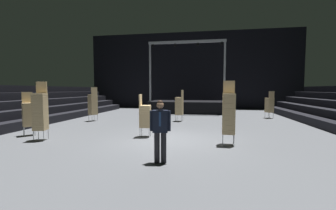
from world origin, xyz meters
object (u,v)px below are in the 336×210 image
object	(u,v)px
chair_stack_front_left	(28,114)
chair_stack_rear_left	(40,111)
chair_stack_mid_left	(229,113)
chair_stack_mid_centre	(145,116)
man_with_tie	(160,128)
chair_stack_mid_right	(269,105)
chair_stack_rear_right	(93,104)
chair_stack_front_right	(179,106)
stage_riser	(187,106)

from	to	relation	value
chair_stack_front_left	chair_stack_rear_left	world-z (taller)	chair_stack_rear_left
chair_stack_mid_left	chair_stack_mid_centre	size ratio (longest dim) A/B	1.28
man_with_tie	chair_stack_mid_centre	bearing A→B (deg)	-75.31
man_with_tie	chair_stack_front_left	size ratio (longest dim) A/B	0.91
chair_stack_mid_right	chair_stack_rear_right	bearing A→B (deg)	174.70
chair_stack_mid_left	chair_stack_front_left	bearing A→B (deg)	1.79
chair_stack_front_right	chair_stack_mid_left	bearing A→B (deg)	-148.55
chair_stack_front_left	chair_stack_rear_right	bearing A→B (deg)	-144.85
chair_stack_mid_centre	chair_stack_rear_right	xyz separation A→B (m)	(-4.53, 4.01, 0.17)
chair_stack_front_left	chair_stack_front_right	xyz separation A→B (m)	(5.91, 5.41, 0.04)
chair_stack_front_left	chair_stack_mid_left	world-z (taller)	chair_stack_mid_left
stage_riser	man_with_tie	distance (m)	13.50
stage_riser	chair_stack_mid_centre	size ratio (longest dim) A/B	3.61
chair_stack_rear_left	stage_riser	bearing A→B (deg)	-126.51
chair_stack_front_right	chair_stack_mid_right	xyz separation A→B (m)	(6.01, 2.55, -0.04)
chair_stack_mid_right	chair_stack_mid_centre	distance (m)	10.09
chair_stack_rear_right	stage_riser	bearing A→B (deg)	-10.62
stage_riser	chair_stack_front_left	bearing A→B (deg)	-118.64
chair_stack_rear_left	chair_stack_rear_right	bearing A→B (deg)	-96.92
man_with_tie	chair_stack_front_left	xyz separation A→B (m)	(-6.33, 2.56, -0.02)
chair_stack_mid_centre	chair_stack_rear_right	distance (m)	6.05
man_with_tie	chair_stack_rear_right	world-z (taller)	chair_stack_rear_right
stage_riser	chair_stack_front_right	world-z (taller)	stage_riser
chair_stack_mid_right	chair_stack_mid_centre	xyz separation A→B (m)	(-6.89, -7.38, -0.04)
stage_riser	man_with_tie	xyz separation A→B (m)	(0.36, -13.49, 0.37)
chair_stack_mid_right	chair_stack_rear_left	size ratio (longest dim) A/B	0.82
man_with_tie	chair_stack_rear_right	distance (m)	9.23
chair_stack_front_right	chair_stack_rear_left	bearing A→B (deg)	150.38
chair_stack_mid_left	chair_stack_mid_centre	bearing A→B (deg)	-10.63
chair_stack_mid_left	chair_stack_rear_left	size ratio (longest dim) A/B	1.00
man_with_tie	chair_stack_mid_centre	distance (m)	3.41
chair_stack_mid_left	chair_stack_front_right	bearing A→B (deg)	-63.28
stage_riser	chair_stack_rear_right	distance (m)	8.39
chair_stack_front_left	chair_stack_rear_left	xyz separation A→B (m)	(1.16, -0.71, 0.21)
chair_stack_front_right	chair_stack_rear_left	xyz separation A→B (m)	(-4.74, -6.12, 0.17)
chair_stack_rear_right	chair_stack_mid_right	bearing A→B (deg)	-43.37
chair_stack_mid_left	chair_stack_rear_right	bearing A→B (deg)	-28.24
chair_stack_front_left	chair_stack_mid_right	world-z (taller)	same
chair_stack_mid_centre	chair_stack_rear_right	size ratio (longest dim) A/B	0.84
man_with_tie	chair_stack_mid_left	xyz separation A→B (m)	(2.01, 2.32, 0.19)
chair_stack_rear_right	man_with_tie	bearing A→B (deg)	-110.62
chair_stack_front_right	chair_stack_mid_centre	xyz separation A→B (m)	(-0.88, -4.82, -0.08)
chair_stack_front_right	chair_stack_mid_right	world-z (taller)	chair_stack_front_right
stage_riser	chair_stack_front_right	xyz separation A→B (m)	(-0.06, -5.52, 0.39)
chair_stack_front_right	chair_stack_rear_right	distance (m)	5.47
chair_stack_front_right	chair_stack_rear_right	size ratio (longest dim) A/B	0.92
chair_stack_mid_right	chair_stack_rear_left	distance (m)	13.81
chair_stack_rear_right	chair_stack_front_right	bearing A→B (deg)	-51.25
chair_stack_mid_left	chair_stack_rear_right	world-z (taller)	chair_stack_mid_left
chair_stack_rear_left	chair_stack_rear_right	xyz separation A→B (m)	(-0.67, 5.31, -0.08)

